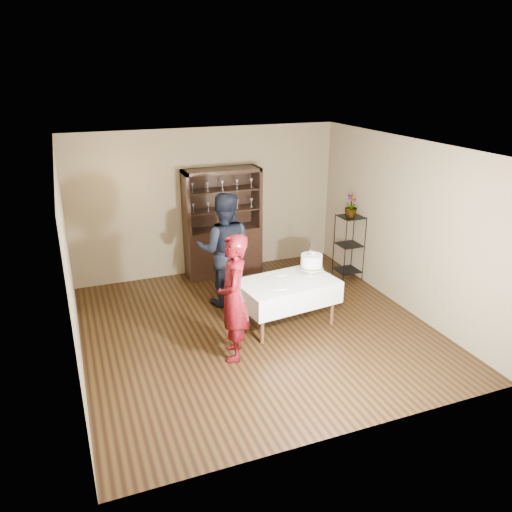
{
  "coord_description": "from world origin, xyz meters",
  "views": [
    {
      "loc": [
        -2.4,
        -6.18,
        3.68
      ],
      "look_at": [
        0.03,
        0.1,
        1.13
      ],
      "focal_mm": 35.0,
      "sensor_mm": 36.0,
      "label": 1
    }
  ],
  "objects_px": {
    "china_hutch": "(223,240)",
    "man": "(224,250)",
    "cake_table": "(287,291)",
    "potted_plant": "(351,206)",
    "plant_etagere": "(349,245)",
    "cake": "(311,262)",
    "woman": "(234,298)"
  },
  "relations": [
    {
      "from": "cake_table",
      "to": "potted_plant",
      "type": "distance_m",
      "value": 2.28
    },
    {
      "from": "china_hutch",
      "to": "cake",
      "type": "bearing_deg",
      "value": -71.51
    },
    {
      "from": "china_hutch",
      "to": "potted_plant",
      "type": "height_order",
      "value": "china_hutch"
    },
    {
      "from": "cake_table",
      "to": "woman",
      "type": "distance_m",
      "value": 1.23
    },
    {
      "from": "plant_etagere",
      "to": "woman",
      "type": "distance_m",
      "value": 3.36
    },
    {
      "from": "cake",
      "to": "potted_plant",
      "type": "xyz_separation_m",
      "value": [
        1.31,
        1.08,
        0.48
      ]
    },
    {
      "from": "cake_table",
      "to": "potted_plant",
      "type": "xyz_separation_m",
      "value": [
        1.76,
        1.18,
        0.85
      ]
    },
    {
      "from": "man",
      "to": "china_hutch",
      "type": "bearing_deg",
      "value": -86.46
    },
    {
      "from": "plant_etagere",
      "to": "potted_plant",
      "type": "distance_m",
      "value": 0.74
    },
    {
      "from": "plant_etagere",
      "to": "cake",
      "type": "height_order",
      "value": "cake"
    },
    {
      "from": "china_hutch",
      "to": "woman",
      "type": "xyz_separation_m",
      "value": [
        -0.75,
        -2.85,
        0.2
      ]
    },
    {
      "from": "plant_etagere",
      "to": "cake",
      "type": "distance_m",
      "value": 1.78
    },
    {
      "from": "china_hutch",
      "to": "man",
      "type": "xyz_separation_m",
      "value": [
        -0.36,
        -1.25,
        0.28
      ]
    },
    {
      "from": "woman",
      "to": "cake",
      "type": "relative_size",
      "value": 3.46
    },
    {
      "from": "plant_etagere",
      "to": "woman",
      "type": "height_order",
      "value": "woman"
    },
    {
      "from": "plant_etagere",
      "to": "woman",
      "type": "xyz_separation_m",
      "value": [
        -2.83,
        -1.8,
        0.22
      ]
    },
    {
      "from": "woman",
      "to": "cake",
      "type": "distance_m",
      "value": 1.63
    },
    {
      "from": "plant_etagere",
      "to": "cake_table",
      "type": "distance_m",
      "value": 2.18
    },
    {
      "from": "potted_plant",
      "to": "man",
      "type": "bearing_deg",
      "value": -176.32
    },
    {
      "from": "woman",
      "to": "potted_plant",
      "type": "distance_m",
      "value": 3.34
    },
    {
      "from": "woman",
      "to": "potted_plant",
      "type": "bearing_deg",
      "value": 140.09
    },
    {
      "from": "cake_table",
      "to": "cake",
      "type": "distance_m",
      "value": 0.59
    },
    {
      "from": "woman",
      "to": "man",
      "type": "height_order",
      "value": "man"
    },
    {
      "from": "cake",
      "to": "potted_plant",
      "type": "bearing_deg",
      "value": 39.43
    },
    {
      "from": "cake_table",
      "to": "man",
      "type": "bearing_deg",
      "value": 122.11
    },
    {
      "from": "china_hutch",
      "to": "potted_plant",
      "type": "relative_size",
      "value": 4.87
    },
    {
      "from": "china_hutch",
      "to": "cake_table",
      "type": "distance_m",
      "value": 2.3
    },
    {
      "from": "plant_etagere",
      "to": "potted_plant",
      "type": "height_order",
      "value": "potted_plant"
    },
    {
      "from": "cake_table",
      "to": "woman",
      "type": "height_order",
      "value": "woman"
    },
    {
      "from": "cake_table",
      "to": "man",
      "type": "distance_m",
      "value": 1.28
    },
    {
      "from": "plant_etagere",
      "to": "man",
      "type": "bearing_deg",
      "value": -175.42
    },
    {
      "from": "cake_table",
      "to": "potted_plant",
      "type": "bearing_deg",
      "value": 33.88
    }
  ]
}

